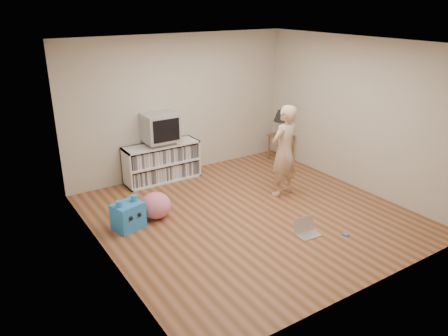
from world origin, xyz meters
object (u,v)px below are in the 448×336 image
object	(u,v)px
media_unit	(162,162)
dvd_deck	(161,142)
side_table	(281,141)
table_lamp	(282,116)
plush_blue	(128,215)
person	(284,151)
crt_tv	(160,127)
laptop	(306,230)
plush_pink	(156,205)

from	to	relation	value
media_unit	dvd_deck	size ratio (longest dim) A/B	3.11
side_table	table_lamp	size ratio (longest dim) A/B	1.07
side_table	plush_blue	distance (m)	3.88
media_unit	table_lamp	bearing A→B (deg)	-8.69
person	crt_tv	bearing A→B (deg)	-60.69
side_table	table_lamp	world-z (taller)	table_lamp
dvd_deck	laptop	world-z (taller)	dvd_deck
person	plush_blue	world-z (taller)	person
side_table	plush_pink	size ratio (longest dim) A/B	1.16
person	laptop	distance (m)	1.57
laptop	plush_pink	xyz separation A→B (m)	(-1.59, 1.64, 0.14)
laptop	dvd_deck	bearing A→B (deg)	109.63
crt_tv	table_lamp	xyz separation A→B (m)	(2.52, -0.37, -0.08)
plush_blue	plush_pink	xyz separation A→B (m)	(0.48, 0.08, -0.00)
table_lamp	person	size ratio (longest dim) A/B	0.33
crt_tv	plush_blue	size ratio (longest dim) A/B	1.23
crt_tv	plush_pink	distance (m)	1.71
crt_tv	dvd_deck	bearing A→B (deg)	90.00
plush_blue	plush_pink	world-z (taller)	plush_blue
table_lamp	plush_pink	world-z (taller)	table_lamp
plush_pink	plush_blue	bearing A→B (deg)	-170.07
plush_blue	person	bearing A→B (deg)	-22.58
dvd_deck	person	xyz separation A→B (m)	(1.46, -1.70, 0.05)
plush_blue	laptop	bearing A→B (deg)	-53.04
media_unit	side_table	bearing A→B (deg)	-8.69
crt_tv	table_lamp	size ratio (longest dim) A/B	1.17
side_table	plush_pink	world-z (taller)	side_table
laptop	media_unit	bearing A→B (deg)	109.55
dvd_deck	side_table	distance (m)	2.57
dvd_deck	plush_blue	world-z (taller)	dvd_deck
media_unit	plush_pink	size ratio (longest dim) A/B	2.94
dvd_deck	laptop	distance (m)	3.14
dvd_deck	table_lamp	distance (m)	2.56
table_lamp	plush_pink	xyz separation A→B (m)	(-3.26, -0.94, -0.74)
plush_blue	plush_pink	bearing A→B (deg)	-6.26
crt_tv	plush_pink	world-z (taller)	crt_tv
table_lamp	laptop	distance (m)	3.19
crt_tv	table_lamp	distance (m)	2.55
table_lamp	person	bearing A→B (deg)	-128.66
dvd_deck	crt_tv	bearing A→B (deg)	-90.00
crt_tv	laptop	world-z (taller)	crt_tv
media_unit	laptop	distance (m)	3.10
dvd_deck	plush_pink	size ratio (longest dim) A/B	0.95
plush_pink	crt_tv	bearing A→B (deg)	60.70
crt_tv	person	bearing A→B (deg)	-49.15
side_table	plush_blue	size ratio (longest dim) A/B	1.12
media_unit	table_lamp	xyz separation A→B (m)	(2.52, -0.39, 0.59)
crt_tv	person	size ratio (longest dim) A/B	0.38
media_unit	dvd_deck	xyz separation A→B (m)	(0.00, -0.02, 0.39)
side_table	person	bearing A→B (deg)	-128.66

